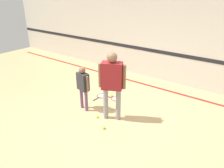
% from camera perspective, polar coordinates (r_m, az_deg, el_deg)
% --- Properties ---
extents(ground_plane, '(16.00, 16.00, 0.00)m').
position_cam_1_polar(ground_plane, '(5.69, -0.75, -8.73)').
color(ground_plane, tan).
extents(wall_back, '(16.00, 0.07, 3.20)m').
position_cam_1_polar(wall_back, '(7.67, 13.94, 12.15)').
color(wall_back, beige).
rests_on(wall_back, ground_plane).
extents(floor_stripe, '(14.40, 0.10, 0.01)m').
position_cam_1_polar(floor_stripe, '(7.51, 10.49, -0.61)').
color(floor_stripe, red).
rests_on(floor_stripe, ground_plane).
extents(person_instructor, '(0.60, 0.46, 1.74)m').
position_cam_1_polar(person_instructor, '(5.16, -0.00, 1.21)').
color(person_instructor, gray).
rests_on(person_instructor, ground_plane).
extents(person_student_left, '(0.46, 0.26, 1.22)m').
position_cam_1_polar(person_student_left, '(5.77, -7.58, 0.06)').
color(person_student_left, '#6B4C70').
rests_on(person_student_left, ground_plane).
extents(racket_spare_on_floor, '(0.54, 0.33, 0.03)m').
position_cam_1_polar(racket_spare_on_floor, '(6.57, 0.93, -3.84)').
color(racket_spare_on_floor, red).
rests_on(racket_spare_on_floor, ground_plane).
extents(racket_second_spare, '(0.31, 0.54, 0.03)m').
position_cam_1_polar(racket_second_spare, '(6.73, -2.81, -3.16)').
color(racket_second_spare, '#28282D').
rests_on(racket_second_spare, ground_plane).
extents(tennis_ball_near_instructor, '(0.07, 0.07, 0.07)m').
position_cam_1_polar(tennis_ball_near_instructor, '(5.26, -2.16, -11.36)').
color(tennis_ball_near_instructor, '#CCE038').
rests_on(tennis_ball_near_instructor, ground_plane).
extents(tennis_ball_by_spare_racket, '(0.07, 0.07, 0.07)m').
position_cam_1_polar(tennis_ball_by_spare_racket, '(6.70, -0.08, -3.00)').
color(tennis_ball_by_spare_racket, '#CCE038').
rests_on(tennis_ball_by_spare_racket, ground_plane).
extents(tennis_ball_stray_left, '(0.07, 0.07, 0.07)m').
position_cam_1_polar(tennis_ball_stray_left, '(5.67, -3.86, -8.50)').
color(tennis_ball_stray_left, '#CCE038').
rests_on(tennis_ball_stray_left, ground_plane).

